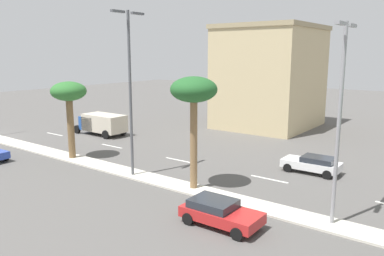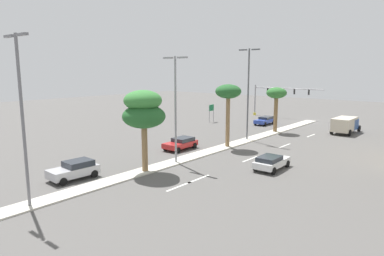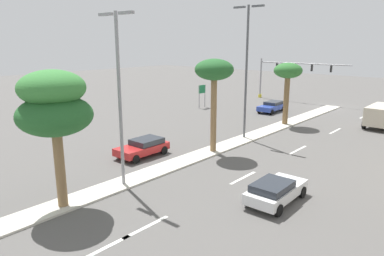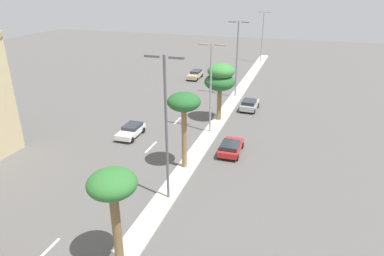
{
  "view_description": "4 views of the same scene",
  "coord_description": "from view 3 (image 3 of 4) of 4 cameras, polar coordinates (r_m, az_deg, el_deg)",
  "views": [
    {
      "loc": [
        18.96,
        40.8,
        8.67
      ],
      "look_at": [
        -3.71,
        23.8,
        3.19
      ],
      "focal_mm": 36.04,
      "sensor_mm": 36.0,
      "label": 1
    },
    {
      "loc": [
        -21.99,
        59.12,
        8.91
      ],
      "look_at": [
        3.76,
        28.28,
        2.06
      ],
      "focal_mm": 31.98,
      "sensor_mm": 36.0,
      "label": 2
    },
    {
      "loc": [
        -16.65,
        47.96,
        8.53
      ],
      "look_at": [
        1.71,
        26.93,
        1.74
      ],
      "focal_mm": 33.27,
      "sensor_mm": 36.0,
      "label": 3
    },
    {
      "loc": [
        9.39,
        -0.29,
        15.98
      ],
      "look_at": [
        -0.73,
        30.47,
        2.4
      ],
      "focal_mm": 32.35,
      "sensor_mm": 36.0,
      "label": 4
    }
  ],
  "objects": [
    {
      "name": "street_lamp_inboard",
      "position": [
        20.84,
        -11.6,
        6.4
      ],
      "size": [
        2.9,
        0.24,
        10.05
      ],
      "color": "gray",
      "rests_on": "median_curb"
    },
    {
      "name": "palm_tree_rear",
      "position": [
        18.96,
        -21.07,
        1.59
      ],
      "size": [
        3.73,
        3.73,
        5.87
      ],
      "color": "olive",
      "rests_on": "median_curb"
    },
    {
      "name": "street_lamp_right",
      "position": [
        31.51,
        8.75,
        10.16
      ],
      "size": [
        2.9,
        0.24,
        11.4
      ],
      "color": "#515459",
      "rests_on": "median_curb"
    },
    {
      "name": "directional_road_sign",
      "position": [
        47.04,
        1.63,
        5.85
      ],
      "size": [
        0.1,
        1.31,
        3.0
      ],
      "color": "gray",
      "rests_on": "ground"
    },
    {
      "name": "lane_stripe_far",
      "position": [
        30.13,
        16.67,
        -3.36
      ],
      "size": [
        0.2,
        2.8,
        0.01
      ],
      "primitive_type": "cube",
      "color": "silver",
      "rests_on": "ground"
    },
    {
      "name": "lane_stripe_trailing",
      "position": [
        23.33,
        8.19,
        -7.91
      ],
      "size": [
        0.2,
        2.8,
        0.01
      ],
      "primitive_type": "cube",
      "color": "silver",
      "rests_on": "ground"
    },
    {
      "name": "traffic_signal_gantry",
      "position": [
        54.99,
        14.36,
        8.43
      ],
      "size": [
        13.7,
        0.53,
        6.03
      ],
      "color": "gray",
      "rests_on": "ground"
    },
    {
      "name": "lane_stripe_mid",
      "position": [
        17.57,
        -7.36,
        -15.47
      ],
      "size": [
        0.2,
        2.8,
        0.01
      ],
      "primitive_type": "cube",
      "color": "silver",
      "rests_on": "ground"
    },
    {
      "name": "lane_stripe_left",
      "position": [
        37.59,
        21.97,
        -0.45
      ],
      "size": [
        0.2,
        2.8,
        0.01
      ],
      "primitive_type": "cube",
      "color": "silver",
      "rests_on": "ground"
    },
    {
      "name": "sedan_white_mid",
      "position": [
        20.05,
        13.23,
        -9.71
      ],
      "size": [
        2.03,
        4.18,
        1.27
      ],
      "color": "silver",
      "rests_on": "ground"
    },
    {
      "name": "sedan_blue_rear",
      "position": [
        45.52,
        12.7,
        3.43
      ],
      "size": [
        2.08,
        4.6,
        1.27
      ],
      "color": "#2D47AD",
      "rests_on": "ground"
    },
    {
      "name": "lane_stripe_near",
      "position": [
        46.27,
        25.82,
        1.67
      ],
      "size": [
        0.2,
        2.8,
        0.01
      ],
      "primitive_type": "cube",
      "color": "silver",
      "rests_on": "ground"
    },
    {
      "name": "sedan_red_front",
      "position": [
        27.45,
        -7.84,
        -3.02
      ],
      "size": [
        2.11,
        4.14,
        1.3
      ],
      "color": "red",
      "rests_on": "ground"
    },
    {
      "name": "palm_tree_inboard",
      "position": [
        18.87,
        -21.52,
        5.6
      ],
      "size": [
        3.28,
        3.28,
        7.11
      ],
      "color": "brown",
      "rests_on": "median_curb"
    },
    {
      "name": "median_curb",
      "position": [
        19.67,
        -26.39,
        -13.37
      ],
      "size": [
        1.8,
        83.64,
        0.12
      ],
      "primitive_type": "cube",
      "color": "beige",
      "rests_on": "ground"
    },
    {
      "name": "palm_tree_right",
      "position": [
        27.09,
        3.57,
        8.73
      ],
      "size": [
        2.95,
        2.95,
        7.19
      ],
      "color": "olive",
      "rests_on": "median_curb"
    },
    {
      "name": "box_truck",
      "position": [
        41.27,
        28.36,
        1.9
      ],
      "size": [
        2.65,
        6.08,
        2.26
      ],
      "color": "#234C99",
      "rests_on": "ground"
    },
    {
      "name": "ground_plane",
      "position": [
        24.26,
        -5.7,
        -6.99
      ],
      "size": [
        160.0,
        160.0,
        0.0
      ],
      "primitive_type": "plane",
      "color": "#565451"
    },
    {
      "name": "lane_stripe_rear",
      "position": [
        16.32,
        -14.03,
        -18.28
      ],
      "size": [
        0.2,
        2.8,
        0.01
      ],
      "primitive_type": "cube",
      "color": "silver",
      "rests_on": "ground"
    },
    {
      "name": "palm_tree_near",
      "position": [
        37.93,
        15.11,
        8.41
      ],
      "size": [
        2.87,
        2.87,
        6.35
      ],
      "color": "brown",
      "rests_on": "median_curb"
    }
  ]
}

